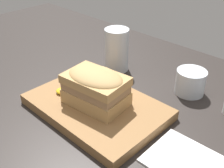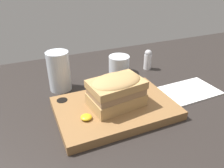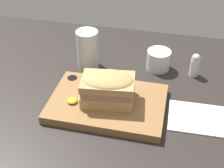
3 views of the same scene
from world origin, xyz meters
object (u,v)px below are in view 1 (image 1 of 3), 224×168
object	(u,v)px
serving_board	(96,106)
water_glass	(117,53)
napkin	(196,167)
wine_glass	(190,83)
sandwich	(96,86)

from	to	relation	value
serving_board	water_glass	bearing A→B (deg)	120.37
serving_board	napkin	distance (cm)	26.37
serving_board	wine_glass	world-z (taller)	wine_glass
sandwich	wine_glass	world-z (taller)	sandwich
wine_glass	napkin	bearing A→B (deg)	-56.39
sandwich	water_glass	size ratio (longest dim) A/B	1.18
water_glass	napkin	xyz separation A→B (cm)	(37.32, -18.18, -5.30)
water_glass	sandwich	bearing A→B (deg)	-59.29
sandwich	wine_glass	bearing A→B (deg)	63.17
wine_glass	napkin	size ratio (longest dim) A/B	0.41
sandwich	serving_board	bearing A→B (deg)	142.41
napkin	serving_board	bearing A→B (deg)	-178.79
sandwich	water_glass	world-z (taller)	water_glass
serving_board	water_glass	size ratio (longest dim) A/B	2.50
serving_board	wine_glass	bearing A→B (deg)	62.39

